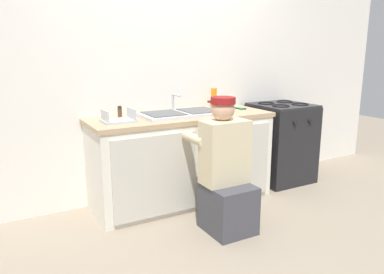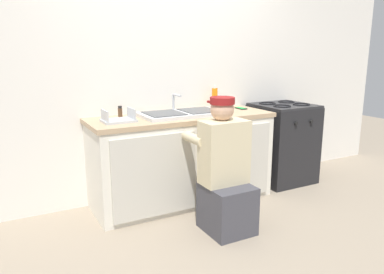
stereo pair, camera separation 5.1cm
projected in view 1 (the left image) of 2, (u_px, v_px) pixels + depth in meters
name	position (u px, v px, depth m)	size (l,w,h in m)	color
ground_plane	(197.00, 211.00, 3.50)	(12.00, 12.00, 0.00)	gray
back_wall	(165.00, 72.00, 3.77)	(6.00, 0.10, 2.50)	silver
counter_cabinet	(183.00, 161.00, 3.66)	(1.75, 0.62, 0.82)	silver
countertop	(182.00, 117.00, 3.57)	(1.79, 0.62, 0.04)	tan
sink_double_basin	(182.00, 113.00, 3.56)	(0.80, 0.44, 0.19)	silver
stove_range	(281.00, 142.00, 4.26)	(0.62, 0.62, 0.90)	black
plumber_person	(226.00, 176.00, 3.06)	(0.42, 0.61, 1.10)	#3F3F47
cell_phone	(240.00, 108.00, 3.97)	(0.07, 0.14, 0.01)	black
water_glass	(226.00, 103.00, 4.01)	(0.06, 0.06, 0.10)	#ADC6CC
spice_bottle_pepper	(120.00, 112.00, 3.44)	(0.04, 0.04, 0.10)	#513823
dish_rack_tray	(119.00, 119.00, 3.22)	(0.28, 0.22, 0.11)	#B2B7BC
soap_bottle_orange	(214.00, 98.00, 3.92)	(0.06, 0.06, 0.25)	orange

